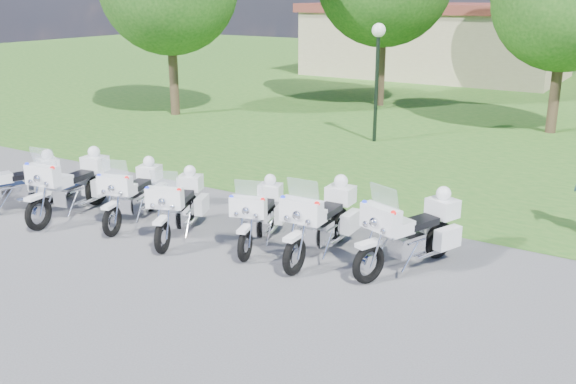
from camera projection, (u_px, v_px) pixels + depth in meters
The scene contains 11 objects.
ground at pixel (227, 250), 12.36m from camera, with size 100.00×100.00×0.00m, color #545459.
grass_lawn at pixel (535, 85), 34.16m from camera, with size 100.00×48.00×0.01m, color #27631F.
motorcycle_0 at pixel (17, 181), 14.47m from camera, with size 1.27×2.25×1.58m.
motorcycle_1 at pixel (72, 184), 14.09m from camera, with size 1.06×2.52×1.70m.
motorcycle_2 at pixel (134, 192), 13.73m from camera, with size 1.16×2.24×1.55m.
motorcycle_3 at pixel (179, 204), 12.92m from camera, with size 1.29×2.20×1.56m.
motorcycle_4 at pixel (260, 213), 12.50m from camera, with size 1.13×2.16×1.49m.
motorcycle_5 at pixel (322, 219), 11.93m from camera, with size 0.86×2.50×1.68m.
motorcycle_6 at pixel (412, 231), 11.34m from camera, with size 1.38×2.40×1.69m.
lamp_post at pixel (378, 52), 20.42m from camera, with size 0.44×0.44×3.81m.
building_west at pixel (436, 40), 37.40m from camera, with size 14.56×8.32×4.10m.
Camera 1 is at (7.09, -9.08, 4.75)m, focal length 40.00 mm.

